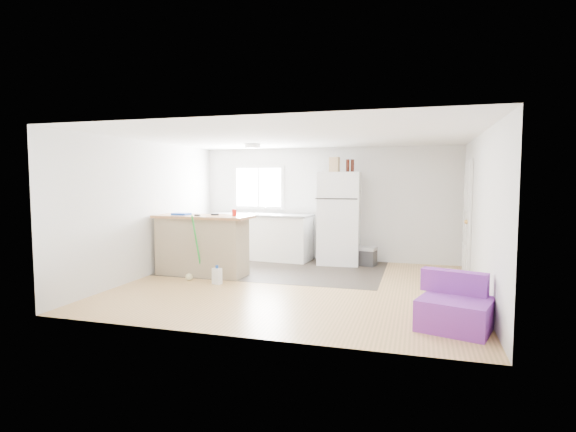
{
  "coord_description": "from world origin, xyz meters",
  "views": [
    {
      "loc": [
        1.88,
        -6.95,
        1.73
      ],
      "look_at": [
        -0.35,
        0.7,
        1.07
      ],
      "focal_mm": 28.0,
      "sensor_mm": 36.0,
      "label": 1
    }
  ],
  "objects_px": {
    "cooler": "(364,256)",
    "bottle_right": "(352,166)",
    "bottle_left": "(348,166)",
    "purple_seat": "(455,309)",
    "blue_tray": "(181,214)",
    "mop": "(192,267)",
    "cardboard_box": "(334,165)",
    "kitchen_cabinets": "(262,236)",
    "cleaner_jug": "(217,276)",
    "peninsula": "(202,245)",
    "red_cup": "(234,212)",
    "refrigerator": "(339,218)"
  },
  "relations": [
    {
      "from": "cooler",
      "to": "bottle_right",
      "type": "distance_m",
      "value": 1.82
    },
    {
      "from": "bottle_left",
      "to": "bottle_right",
      "type": "bearing_deg",
      "value": 34.51
    },
    {
      "from": "purple_seat",
      "to": "blue_tray",
      "type": "height_order",
      "value": "blue_tray"
    },
    {
      "from": "mop",
      "to": "cardboard_box",
      "type": "relative_size",
      "value": 3.78
    },
    {
      "from": "bottle_left",
      "to": "bottle_right",
      "type": "distance_m",
      "value": 0.1
    },
    {
      "from": "cooler",
      "to": "kitchen_cabinets",
      "type": "bearing_deg",
      "value": -171.35
    },
    {
      "from": "cleaner_jug",
      "to": "cardboard_box",
      "type": "distance_m",
      "value": 3.35
    },
    {
      "from": "bottle_right",
      "to": "peninsula",
      "type": "bearing_deg",
      "value": -144.69
    },
    {
      "from": "peninsula",
      "to": "blue_tray",
      "type": "distance_m",
      "value": 0.68
    },
    {
      "from": "cleaner_jug",
      "to": "red_cup",
      "type": "bearing_deg",
      "value": 100.59
    },
    {
      "from": "kitchen_cabinets",
      "to": "mop",
      "type": "height_order",
      "value": "kitchen_cabinets"
    },
    {
      "from": "purple_seat",
      "to": "refrigerator",
      "type": "bearing_deg",
      "value": 135.78
    },
    {
      "from": "purple_seat",
      "to": "blue_tray",
      "type": "xyz_separation_m",
      "value": [
        -4.55,
        1.78,
        0.87
      ]
    },
    {
      "from": "mop",
      "to": "cardboard_box",
      "type": "bearing_deg",
      "value": 53.6
    },
    {
      "from": "peninsula",
      "to": "mop",
      "type": "distance_m",
      "value": 0.53
    },
    {
      "from": "refrigerator",
      "to": "bottle_left",
      "type": "xyz_separation_m",
      "value": [
        0.18,
        -0.11,
        1.06
      ]
    },
    {
      "from": "refrigerator",
      "to": "cleaner_jug",
      "type": "xyz_separation_m",
      "value": [
        -1.62,
        -2.37,
        -0.8
      ]
    },
    {
      "from": "refrigerator",
      "to": "cooler",
      "type": "height_order",
      "value": "refrigerator"
    },
    {
      "from": "mop",
      "to": "kitchen_cabinets",
      "type": "bearing_deg",
      "value": 85.85
    },
    {
      "from": "purple_seat",
      "to": "red_cup",
      "type": "distance_m",
      "value": 4.12
    },
    {
      "from": "blue_tray",
      "to": "peninsula",
      "type": "bearing_deg",
      "value": 6.02
    },
    {
      "from": "kitchen_cabinets",
      "to": "blue_tray",
      "type": "xyz_separation_m",
      "value": [
        -0.87,
        -1.89,
        0.6
      ]
    },
    {
      "from": "purple_seat",
      "to": "cleaner_jug",
      "type": "xyz_separation_m",
      "value": [
        -3.6,
        1.23,
        -0.09
      ]
    },
    {
      "from": "refrigerator",
      "to": "blue_tray",
      "type": "relative_size",
      "value": 6.24
    },
    {
      "from": "purple_seat",
      "to": "bottle_right",
      "type": "distance_m",
      "value": 4.33
    },
    {
      "from": "purple_seat",
      "to": "cleaner_jug",
      "type": "height_order",
      "value": "purple_seat"
    },
    {
      "from": "cooler",
      "to": "peninsula",
      "type": "bearing_deg",
      "value": -135.66
    },
    {
      "from": "purple_seat",
      "to": "cardboard_box",
      "type": "height_order",
      "value": "cardboard_box"
    },
    {
      "from": "cardboard_box",
      "to": "kitchen_cabinets",
      "type": "bearing_deg",
      "value": 175.7
    },
    {
      "from": "peninsula",
      "to": "cleaner_jug",
      "type": "xyz_separation_m",
      "value": [
        0.56,
        -0.59,
        -0.41
      ]
    },
    {
      "from": "refrigerator",
      "to": "purple_seat",
      "type": "relative_size",
      "value": 1.99
    },
    {
      "from": "kitchen_cabinets",
      "to": "blue_tray",
      "type": "height_order",
      "value": "kitchen_cabinets"
    },
    {
      "from": "purple_seat",
      "to": "bottle_right",
      "type": "bearing_deg",
      "value": 132.81
    },
    {
      "from": "cooler",
      "to": "purple_seat",
      "type": "bearing_deg",
      "value": -55.88
    },
    {
      "from": "kitchen_cabinets",
      "to": "bottle_left",
      "type": "distance_m",
      "value": 2.41
    },
    {
      "from": "cleaner_jug",
      "to": "bottle_right",
      "type": "height_order",
      "value": "bottle_right"
    },
    {
      "from": "kitchen_cabinets",
      "to": "cleaner_jug",
      "type": "height_order",
      "value": "kitchen_cabinets"
    },
    {
      "from": "mop",
      "to": "blue_tray",
      "type": "bearing_deg",
      "value": 143.76
    },
    {
      "from": "blue_tray",
      "to": "bottle_left",
      "type": "distance_m",
      "value": 3.36
    },
    {
      "from": "kitchen_cabinets",
      "to": "cooler",
      "type": "height_order",
      "value": "kitchen_cabinets"
    },
    {
      "from": "peninsula",
      "to": "blue_tray",
      "type": "xyz_separation_m",
      "value": [
        -0.39,
        -0.04,
        0.55
      ]
    },
    {
      "from": "peninsula",
      "to": "bottle_left",
      "type": "height_order",
      "value": "bottle_left"
    },
    {
      "from": "refrigerator",
      "to": "bottle_right",
      "type": "distance_m",
      "value": 1.09
    },
    {
      "from": "peninsula",
      "to": "bottle_left",
      "type": "distance_m",
      "value": 3.24
    },
    {
      "from": "kitchen_cabinets",
      "to": "mop",
      "type": "bearing_deg",
      "value": -96.58
    },
    {
      "from": "refrigerator",
      "to": "cardboard_box",
      "type": "distance_m",
      "value": 1.09
    },
    {
      "from": "kitchen_cabinets",
      "to": "cooler",
      "type": "relative_size",
      "value": 4.13
    },
    {
      "from": "mop",
      "to": "red_cup",
      "type": "xyz_separation_m",
      "value": [
        0.59,
        0.48,
        0.91
      ]
    },
    {
      "from": "refrigerator",
      "to": "bottle_right",
      "type": "relative_size",
      "value": 7.49
    },
    {
      "from": "kitchen_cabinets",
      "to": "cleaner_jug",
      "type": "distance_m",
      "value": 2.47
    }
  ]
}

